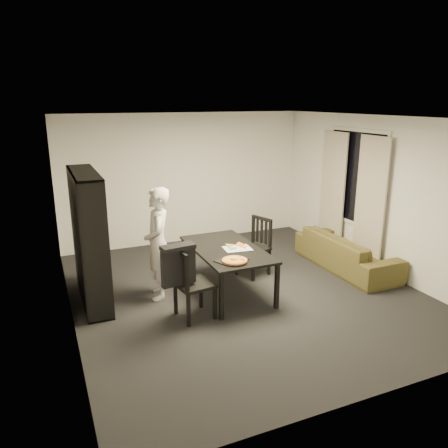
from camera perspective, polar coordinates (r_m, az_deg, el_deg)
name	(u,v)px	position (r m, az deg, el deg)	size (l,w,h in m)	color
room	(245,209)	(6.38, 2.74, 1.95)	(5.01, 5.51, 2.61)	black
window_pane	(356,177)	(8.18, 16.81, 5.84)	(0.02, 1.40, 1.60)	black
window_frame	(355,177)	(8.17, 16.78, 5.84)	(0.03, 1.52, 1.72)	white
curtain_left	(370,203)	(7.80, 18.54, 2.60)	(0.03, 0.70, 2.25)	#BDB0A1
curtain_right	(332,192)	(8.59, 13.98, 4.13)	(0.03, 0.70, 2.25)	#BDB0A1
bookshelf	(89,238)	(6.47, -17.20, -1.79)	(0.35, 1.50, 1.90)	black
dining_table	(227,252)	(6.56, 0.35, -3.68)	(0.93, 1.68, 0.70)	black
chair_left	(188,279)	(5.81, -4.71, -7.22)	(0.52, 0.52, 0.99)	black
chair_right	(257,242)	(7.30, 4.32, -2.38)	(0.57, 0.57, 0.97)	black
draped_jacket	(178,263)	(5.66, -5.99, -5.13)	(0.47, 0.25, 0.55)	black
person	(158,244)	(6.41, -8.62, -2.56)	(0.60, 0.40, 1.66)	silver
baking_tray	(231,260)	(6.05, 0.95, -4.74)	(0.40, 0.32, 0.01)	black
pepperoni_pizza	(235,260)	(5.98, 1.39, -4.77)	(0.35, 0.35, 0.03)	#A75D30
kitchen_towel	(237,248)	(6.52, 1.75, -3.21)	(0.40, 0.30, 0.01)	white
pizza_slices	(236,246)	(6.59, 1.56, -2.89)	(0.37, 0.31, 0.01)	#BB7C3A
sofa	(347,252)	(7.88, 15.72, -3.49)	(2.05, 0.80, 0.60)	#45401B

